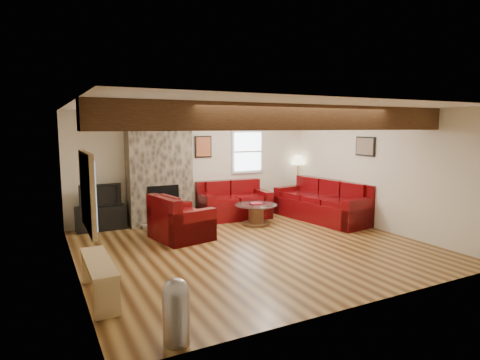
# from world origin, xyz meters

# --- Properties ---
(room) EXTENTS (8.00, 8.00, 8.00)m
(room) POSITION_xyz_m (0.00, 0.00, 1.25)
(room) COLOR #523115
(room) RESTS_ON ground
(floor) EXTENTS (6.00, 6.00, 0.00)m
(floor) POSITION_xyz_m (0.00, 0.00, 0.00)
(floor) COLOR #523115
(floor) RESTS_ON ground
(oak_beam) EXTENTS (6.00, 0.36, 0.38)m
(oak_beam) POSITION_xyz_m (0.00, -1.25, 2.31)
(oak_beam) COLOR #351E0F
(oak_beam) RESTS_ON room
(chimney_breast) EXTENTS (1.40, 0.67, 2.50)m
(chimney_breast) POSITION_xyz_m (-1.00, 2.49, 1.22)
(chimney_breast) COLOR #36312A
(chimney_breast) RESTS_ON floor
(back_window) EXTENTS (0.90, 0.08, 1.10)m
(back_window) POSITION_xyz_m (1.35, 2.71, 1.55)
(back_window) COLOR silver
(back_window) RESTS_ON room
(hatch_window) EXTENTS (0.08, 1.00, 0.90)m
(hatch_window) POSITION_xyz_m (-2.96, -1.50, 1.45)
(hatch_window) COLOR tan
(hatch_window) RESTS_ON room
(ceiling_dome) EXTENTS (0.40, 0.40, 0.18)m
(ceiling_dome) POSITION_xyz_m (0.90, 0.90, 2.44)
(ceiling_dome) COLOR white
(ceiling_dome) RESTS_ON room
(artwork_back) EXTENTS (0.42, 0.06, 0.52)m
(artwork_back) POSITION_xyz_m (0.15, 2.71, 1.70)
(artwork_back) COLOR black
(artwork_back) RESTS_ON room
(artwork_right) EXTENTS (0.06, 0.55, 0.42)m
(artwork_right) POSITION_xyz_m (2.96, 0.30, 1.75)
(artwork_right) COLOR black
(artwork_right) RESTS_ON room
(sofa_three) EXTENTS (1.31, 2.49, 0.92)m
(sofa_three) POSITION_xyz_m (2.48, 1.10, 0.46)
(sofa_three) COLOR #470505
(sofa_three) RESTS_ON floor
(loveseat) EXTENTS (1.71, 1.07, 0.87)m
(loveseat) POSITION_xyz_m (0.72, 2.23, 0.44)
(loveseat) COLOR #470505
(loveseat) RESTS_ON floor
(armchair_red) EXTENTS (1.13, 1.23, 0.87)m
(armchair_red) POSITION_xyz_m (-0.99, 1.08, 0.43)
(armchair_red) COLOR #470505
(armchair_red) RESTS_ON floor
(coffee_table) EXTENTS (0.94, 0.94, 0.49)m
(coffee_table) POSITION_xyz_m (0.86, 1.40, 0.23)
(coffee_table) COLOR #462C16
(coffee_table) RESTS_ON floor
(tv_cabinet) EXTENTS (1.01, 0.40, 0.51)m
(tv_cabinet) POSITION_xyz_m (-2.28, 2.53, 0.25)
(tv_cabinet) COLOR black
(tv_cabinet) RESTS_ON floor
(television) EXTENTS (0.84, 0.11, 0.49)m
(television) POSITION_xyz_m (-2.28, 2.53, 0.75)
(television) COLOR black
(television) RESTS_ON tv_cabinet
(floor_lamp) EXTENTS (0.37, 0.37, 1.43)m
(floor_lamp) POSITION_xyz_m (2.80, 2.55, 1.22)
(floor_lamp) COLOR tan
(floor_lamp) RESTS_ON floor
(pine_bench) EXTENTS (0.31, 1.32, 0.49)m
(pine_bench) POSITION_xyz_m (-2.83, -1.06, 0.25)
(pine_bench) COLOR tan
(pine_bench) RESTS_ON floor
(pedal_bin) EXTENTS (0.31, 0.31, 0.68)m
(pedal_bin) POSITION_xyz_m (-2.30, -2.55, 0.34)
(pedal_bin) COLOR #A2A1A6
(pedal_bin) RESTS_ON floor
(coal_bucket) EXTENTS (0.33, 0.33, 0.31)m
(coal_bucket) POSITION_xyz_m (-1.32, 1.67, 0.15)
(coal_bucket) COLOR gray
(coal_bucket) RESTS_ON floor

